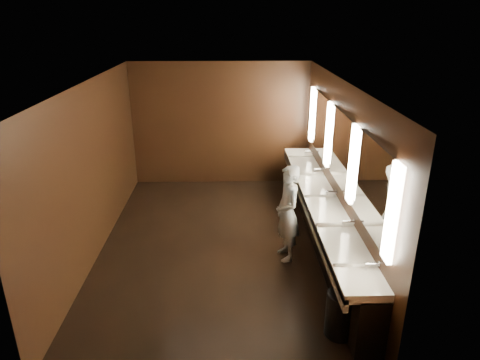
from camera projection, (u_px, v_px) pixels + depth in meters
name	position (u px, v px, depth m)	size (l,w,h in m)	color
floor	(219.00, 245.00, 7.46)	(6.00, 6.00, 0.00)	black
ceiling	(215.00, 82.00, 6.43)	(4.00, 6.00, 0.02)	#2D2D2B
wall_back	(220.00, 124.00, 9.73)	(4.00, 0.02, 2.80)	black
wall_front	(209.00, 276.00, 4.15)	(4.00, 0.02, 2.80)	black
wall_left	(93.00, 171.00, 6.90)	(0.02, 6.00, 2.80)	black
wall_right	(339.00, 169.00, 6.99)	(0.02, 6.00, 2.80)	black
sink_counter	(323.00, 218.00, 7.32)	(0.55, 5.40, 1.01)	black
mirror_band	(340.00, 148.00, 6.86)	(0.06, 5.03, 1.15)	#FAE9C1
person	(288.00, 213.00, 6.81)	(0.58, 0.38, 1.60)	#96BADF
trash_bin	(341.00, 314.00, 5.30)	(0.38, 0.38, 0.59)	black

